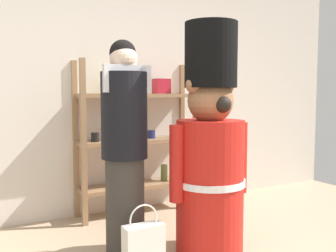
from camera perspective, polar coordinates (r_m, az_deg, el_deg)
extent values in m
cube|color=silver|center=(4.03, -10.60, 5.54)|extent=(6.40, 0.12, 2.60)
cube|color=#93704C|center=(3.63, -12.52, -2.52)|extent=(0.05, 0.05, 1.57)
cube|color=#93704C|center=(4.13, 4.15, -1.54)|extent=(0.05, 0.05, 1.57)
cube|color=#93704C|center=(3.92, -13.71, -2.01)|extent=(0.05, 0.05, 1.57)
cube|color=#93704C|center=(4.39, 2.06, -1.17)|extent=(0.05, 0.05, 1.57)
cube|color=#93704C|center=(4.07, -4.49, -8.86)|extent=(1.23, 0.30, 0.04)
cube|color=#93704C|center=(3.98, -4.53, -2.24)|extent=(1.23, 0.30, 0.04)
cube|color=#93704C|center=(3.95, -4.58, 4.56)|extent=(1.23, 0.30, 0.04)
cylinder|color=black|center=(3.81, -10.88, -1.66)|extent=(0.08, 0.08, 0.09)
cylinder|color=pink|center=(3.92, -6.62, -1.42)|extent=(0.09, 0.09, 0.09)
cylinder|color=navy|center=(4.04, -2.51, -1.24)|extent=(0.08, 0.08, 0.09)
cylinder|color=blue|center=(4.16, 1.43, -0.99)|extent=(0.07, 0.07, 0.10)
cylinder|color=silver|center=(3.94, -8.68, -7.84)|extent=(0.06, 0.06, 0.16)
cylinder|color=#596B33|center=(4.17, -0.59, -6.98)|extent=(0.07, 0.07, 0.17)
cube|color=gold|center=(3.85, -8.39, 6.03)|extent=(0.17, 0.14, 0.16)
cube|color=#B21E2D|center=(4.07, -0.99, 5.98)|extent=(0.17, 0.13, 0.16)
cylinder|color=red|center=(3.02, 6.26, -9.01)|extent=(0.53, 0.53, 1.04)
cylinder|color=white|center=(3.01, 6.27, -8.25)|extent=(0.55, 0.55, 0.05)
sphere|color=#9D6844|center=(2.94, 6.38, 3.82)|extent=(0.36, 0.36, 0.36)
sphere|color=#9D6844|center=(2.86, 3.89, 6.13)|extent=(0.12, 0.12, 0.12)
sphere|color=#9D6844|center=(3.03, 8.77, 6.01)|extent=(0.12, 0.12, 0.12)
cylinder|color=black|center=(2.95, 6.44, 10.48)|extent=(0.40, 0.40, 0.49)
cylinder|color=red|center=(2.83, 1.31, -5.64)|extent=(0.11, 0.11, 0.57)
cylinder|color=red|center=(3.16, 10.76, -4.63)|extent=(0.11, 0.11, 0.57)
sphere|color=black|center=(2.81, 8.23, 3.21)|extent=(0.12, 0.12, 0.12)
cylinder|color=#38332D|center=(2.97, -6.44, -12.06)|extent=(0.29, 0.29, 0.76)
cylinder|color=black|center=(2.85, -6.57, 1.59)|extent=(0.35, 0.35, 0.64)
sphere|color=beige|center=(2.85, -6.65, 9.91)|extent=(0.21, 0.21, 0.21)
cube|color=silver|center=(2.78, -6.10, 7.07)|extent=(0.36, 0.04, 0.20)
sphere|color=black|center=(2.88, -6.80, 10.80)|extent=(0.20, 0.20, 0.20)
cube|color=silver|center=(2.75, -3.66, -18.02)|extent=(0.28, 0.12, 0.35)
torus|color=silver|center=(2.67, -3.68, -13.77)|extent=(0.21, 0.01, 0.21)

